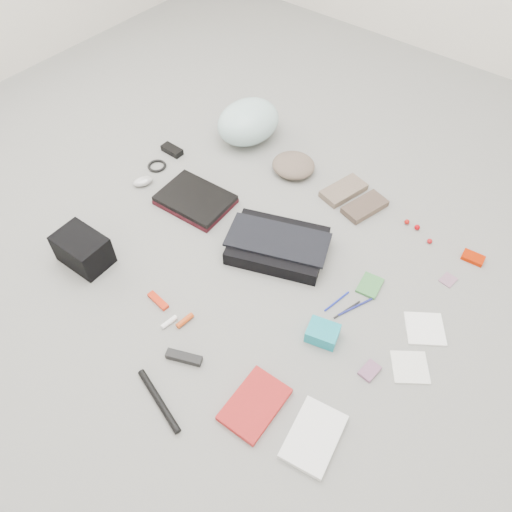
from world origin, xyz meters
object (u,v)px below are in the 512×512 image
Objects in this scene: laptop at (195,198)px; camera_bag at (83,250)px; accordion_wallet at (323,333)px; bike_helmet at (248,122)px; messenger_bag at (278,246)px; book_red at (255,404)px.

camera_bag reaches higher than laptop.
laptop is 2.82× the size of accordion_wallet.
bike_helmet reaches higher than accordion_wallet.
laptop is 0.86m from accordion_wallet.
bike_helmet reaches higher than laptop.
messenger_bag is at bearing 40.21° from camera_bag.
bike_helmet reaches higher than camera_bag.
accordion_wallet is at bearing 15.31° from camera_bag.
camera_bag is (-0.58, -0.53, 0.04)m from messenger_bag.
book_red is at bearing -80.81° from messenger_bag.
laptop is at bearing 141.68° from book_red.
camera_bag reaches higher than accordion_wallet.
messenger_bag reaches higher than book_red.
messenger_bag is 1.14× the size of bike_helmet.
book_red is (0.91, -1.09, -0.09)m from bike_helmet.
camera_bag is at bearing -159.16° from messenger_bag.
camera_bag is 1.00m from accordion_wallet.
camera_bag is at bearing -106.90° from laptop.
book_red is 0.36m from accordion_wallet.
messenger_bag is 1.86× the size of camera_bag.
laptop is 1.52× the size of camera_bag.
laptop is at bearing 149.49° from accordion_wallet.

